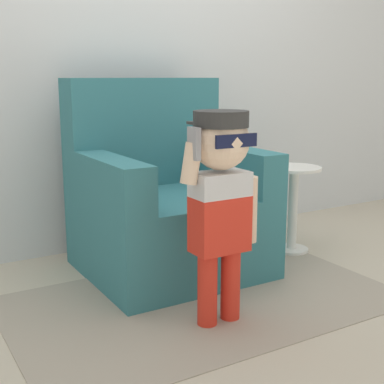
# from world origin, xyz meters

# --- Properties ---
(ground_plane) EXTENTS (10.00, 10.00, 0.00)m
(ground_plane) POSITION_xyz_m (0.00, 0.00, 0.00)
(ground_plane) COLOR #BCB29E
(wall_back) EXTENTS (10.00, 0.05, 2.60)m
(wall_back) POSITION_xyz_m (0.00, 0.62, 1.30)
(wall_back) COLOR silver
(wall_back) RESTS_ON ground_plane
(armchair) EXTENTS (0.91, 0.86, 1.05)m
(armchair) POSITION_xyz_m (-0.09, 0.07, 0.37)
(armchair) COLOR teal
(armchair) RESTS_ON ground_plane
(person_child) EXTENTS (0.38, 0.28, 0.93)m
(person_child) POSITION_xyz_m (-0.21, -0.67, 0.62)
(person_child) COLOR red
(person_child) RESTS_ON ground_plane
(side_table) EXTENTS (0.32, 0.32, 0.53)m
(side_table) POSITION_xyz_m (0.71, -0.08, 0.32)
(side_table) COLOR white
(side_table) RESTS_ON ground_plane
(rug) EXTENTS (1.83, 1.12, 0.01)m
(rug) POSITION_xyz_m (-0.15, -0.44, 0.00)
(rug) COLOR #9E9384
(rug) RESTS_ON ground_plane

